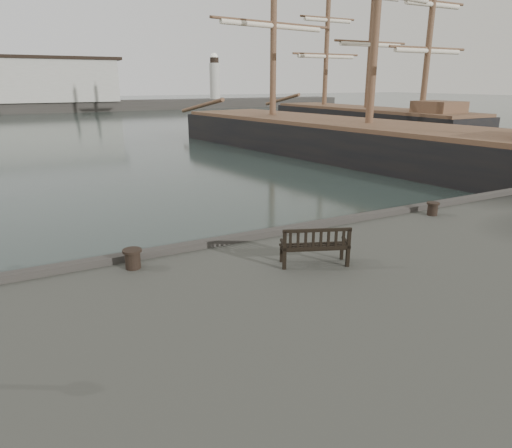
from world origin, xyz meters
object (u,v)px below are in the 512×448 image
Objects in this scene: tall_ship_main at (367,149)px; tall_ship_far at (365,125)px; bench at (314,253)px; bollard_right at (433,209)px; bollard_left at (133,259)px.

tall_ship_main reaches higher than tall_ship_far.
bench is 26.38m from tall_ship_main.
bollard_right is 0.01× the size of tall_ship_far.
tall_ship_main is (12.29, 17.27, -0.98)m from bollard_right.
bollard_left is at bearing -137.44° from tall_ship_far.
bench is 0.04× the size of tall_ship_main.
tall_ship_far is at bearing 69.38° from bench.
bollard_left is 48.91m from tall_ship_far.
bollard_right is (5.99, 1.72, -0.08)m from bench.
tall_ship_far is at bearing 52.04° from bollard_right.
bollard_left is at bearing 179.34° from bollard_right.
bollard_right is at bearing -134.22° from tall_ship_main.
bollard_right is at bearing 37.79° from bench.
tall_ship_main is at bearing 37.65° from bollard_left.
bollard_left is 1.10× the size of bollard_right.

